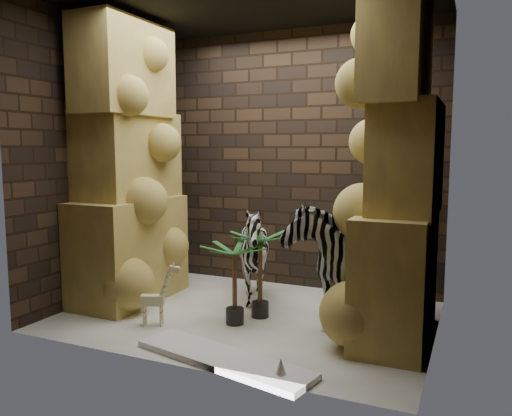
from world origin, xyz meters
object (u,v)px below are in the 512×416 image
at_px(zebra_left, 254,260).
at_px(zebra_right, 331,248).
at_px(palm_back, 235,284).
at_px(surfboard, 223,359).
at_px(palm_front, 260,274).
at_px(giraffe_toy, 153,293).

bearing_deg(zebra_left, zebra_right, 8.07).
distance_m(palm_back, surfboard, 0.93).
distance_m(zebra_right, palm_front, 0.73).
xyz_separation_m(zebra_left, surfboard, (0.36, -1.40, -0.46)).
distance_m(zebra_left, surfboard, 1.52).
relative_size(zebra_right, giraffe_toy, 2.29).
relative_size(zebra_right, palm_back, 1.82).
relative_size(zebra_right, surfboard, 0.92).
xyz_separation_m(zebra_right, palm_front, (-0.65, -0.17, -0.28)).
xyz_separation_m(zebra_left, palm_back, (0.07, -0.60, -0.10)).
relative_size(zebra_left, palm_back, 1.39).
distance_m(zebra_right, zebra_left, 0.90).
bearing_deg(surfboard, giraffe_toy, 167.32).
bearing_deg(zebra_right, zebra_left, 164.30).
relative_size(zebra_right, palm_front, 1.65).
xyz_separation_m(zebra_right, palm_back, (-0.79, -0.45, -0.32)).
relative_size(palm_front, palm_back, 1.11).
height_order(palm_front, palm_back, palm_front).
bearing_deg(giraffe_toy, palm_front, 15.49).
bearing_deg(palm_front, zebra_right, 15.04).
bearing_deg(zebra_left, giraffe_toy, -104.69).
bearing_deg(palm_back, giraffe_toy, -152.84).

